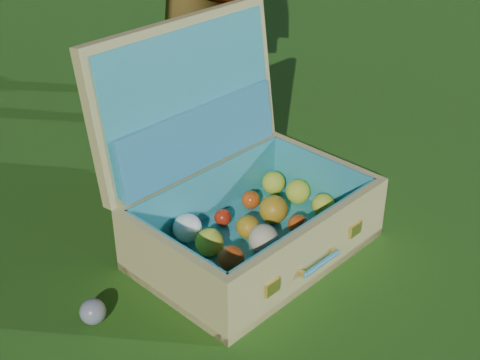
# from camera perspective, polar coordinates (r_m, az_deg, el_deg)

# --- Properties ---
(ground) EXTENTS (60.00, 60.00, 0.00)m
(ground) POSITION_cam_1_polar(r_m,az_deg,el_deg) (1.98, 5.37, -4.08)
(ground) COLOR #215114
(ground) RESTS_ON ground
(stray_ball) EXTENTS (0.06, 0.06, 0.06)m
(stray_ball) POSITION_cam_1_polar(r_m,az_deg,el_deg) (1.68, -12.45, -10.91)
(stray_ball) COLOR teal
(stray_ball) RESTS_ON ground
(suitcase) EXTENTS (0.75, 0.68, 0.60)m
(suitcase) POSITION_cam_1_polar(r_m,az_deg,el_deg) (1.83, -0.65, -0.76)
(suitcase) COLOR #D0BF70
(suitcase) RESTS_ON ground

